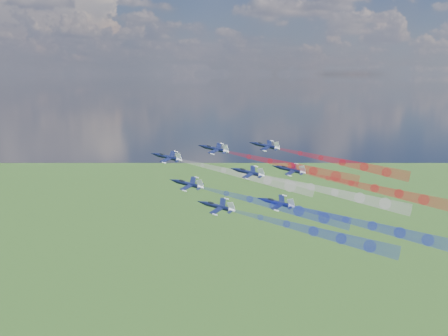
{
  "coord_description": "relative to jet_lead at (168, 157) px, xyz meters",
  "views": [
    {
      "loc": [
        -14.17,
        -155.86,
        172.86
      ],
      "look_at": [
        20.12,
        -10.81,
        145.17
      ],
      "focal_mm": 40.51,
      "sensor_mm": 36.0,
      "label": 1
    }
  ],
  "objects": [
    {
      "name": "jet_rear_right",
      "position": [
        36.23,
        -11.04,
        -3.51
      ],
      "size": [
        14.07,
        13.67,
        6.93
      ],
      "primitive_type": null,
      "rotation": [
        0.17,
        -0.27,
        0.96
      ],
      "color": "black"
    },
    {
      "name": "jet_center_third",
      "position": [
        22.06,
        -14.24,
        -3.13
      ],
      "size": [
        14.07,
        13.67,
        6.93
      ],
      "primitive_type": null,
      "rotation": [
        0.17,
        -0.27,
        0.96
      ],
      "color": "black"
    },
    {
      "name": "jet_outer_left",
      "position": [
        9.25,
        -29.65,
        -8.67
      ],
      "size": [
        14.07,
        13.67,
        6.93
      ],
      "primitive_type": null,
      "rotation": [
        0.17,
        -0.27,
        0.96
      ],
      "color": "black"
    },
    {
      "name": "jet_inner_left",
      "position": [
        3.78,
        -15.38,
        -5.43
      ],
      "size": [
        14.07,
        13.67,
        6.93
      ],
      "primitive_type": null,
      "rotation": [
        0.17,
        -0.27,
        0.96
      ],
      "color": "black"
    },
    {
      "name": "trail_center_third",
      "position": [
        43.33,
        -27.59,
        -7.26
      ],
      "size": [
        36.47,
        25.65,
        11.15
      ],
      "primitive_type": null,
      "rotation": [
        0.17,
        -0.27,
        0.96
      ],
      "color": "white"
    },
    {
      "name": "jet_rear_left",
      "position": [
        26.37,
        -27.76,
        -9.18
      ],
      "size": [
        14.07,
        13.67,
        6.93
      ],
      "primitive_type": null,
      "rotation": [
        0.17,
        -0.27,
        0.96
      ],
      "color": "black"
    },
    {
      "name": "trail_rear_left",
      "position": [
        47.63,
        -41.11,
        -13.31
      ],
      "size": [
        36.47,
        25.65,
        11.15
      ],
      "primitive_type": null,
      "rotation": [
        0.17,
        -0.27,
        0.96
      ],
      "color": "#1823D3"
    },
    {
      "name": "trail_outer_left",
      "position": [
        30.52,
        -43.0,
        -12.8
      ],
      "size": [
        36.47,
        25.65,
        11.15
      ],
      "primitive_type": null,
      "rotation": [
        0.17,
        -0.27,
        0.96
      ],
      "color": "#1823D3"
    },
    {
      "name": "jet_inner_right",
      "position": [
        15.48,
        2.68,
        1.69
      ],
      "size": [
        14.07,
        13.67,
        6.93
      ],
      "primitive_type": null,
      "rotation": [
        0.17,
        -0.27,
        0.96
      ],
      "color": "black"
    },
    {
      "name": "jet_lead",
      "position": [
        0.0,
        0.0,
        0.0
      ],
      "size": [
        14.07,
        13.67,
        6.93
      ],
      "primitive_type": null,
      "rotation": [
        0.17,
        -0.27,
        0.96
      ],
      "color": "black"
    },
    {
      "name": "trail_inner_left",
      "position": [
        25.05,
        -28.73,
        -9.56
      ],
      "size": [
        36.47,
        25.65,
        11.15
      ],
      "primitive_type": null,
      "rotation": [
        0.17,
        -0.27,
        0.96
      ],
      "color": "#1823D3"
    },
    {
      "name": "trail_lead",
      "position": [
        21.27,
        -13.35,
        -4.13
      ],
      "size": [
        36.47,
        25.65,
        11.15
      ],
      "primitive_type": null,
      "rotation": [
        0.17,
        -0.27,
        0.96
      ],
      "color": "white"
    },
    {
      "name": "jet_outer_right",
      "position": [
        33.15,
        4.01,
        1.91
      ],
      "size": [
        14.07,
        13.67,
        6.93
      ],
      "primitive_type": null,
      "rotation": [
        0.17,
        -0.27,
        0.96
      ],
      "color": "black"
    },
    {
      "name": "trail_outer_right",
      "position": [
        54.42,
        -9.35,
        -2.22
      ],
      "size": [
        36.47,
        25.65,
        11.15
      ],
      "primitive_type": null,
      "rotation": [
        0.17,
        -0.27,
        0.96
      ],
      "color": "red"
    },
    {
      "name": "trail_inner_right",
      "position": [
        36.75,
        -10.67,
        -2.44
      ],
      "size": [
        36.47,
        25.65,
        11.15
      ],
      "primitive_type": null,
      "rotation": [
        0.17,
        -0.27,
        0.96
      ],
      "color": "red"
    },
    {
      "name": "trail_rear_right",
      "position": [
        57.5,
        -24.39,
        -7.64
      ],
      "size": [
        36.47,
        25.65,
        11.15
      ],
      "primitive_type": null,
      "rotation": [
        0.17,
        -0.27,
        0.96
      ],
      "color": "red"
    }
  ]
}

